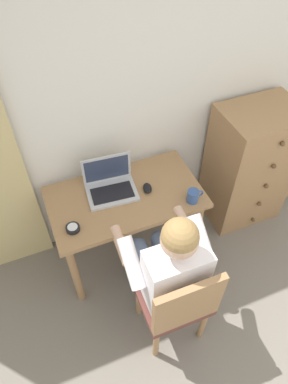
# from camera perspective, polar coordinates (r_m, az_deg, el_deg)

# --- Properties ---
(wall_back) EXTENTS (4.80, 0.05, 2.50)m
(wall_back) POSITION_cam_1_polar(r_m,az_deg,el_deg) (2.49, 5.53, 16.97)
(wall_back) COLOR silver
(wall_back) RESTS_ON ground_plane
(desk) EXTENTS (1.06, 0.60, 0.73)m
(desk) POSITION_cam_1_polar(r_m,az_deg,el_deg) (2.50, -2.99, -2.42)
(desk) COLOR #9E754C
(desk) RESTS_ON ground_plane
(dresser) EXTENTS (0.61, 0.49, 1.08)m
(dresser) POSITION_cam_1_polar(r_m,az_deg,el_deg) (3.00, 16.76, 4.06)
(dresser) COLOR #9E754C
(dresser) RESTS_ON ground_plane
(chair) EXTENTS (0.42, 0.41, 0.89)m
(chair) POSITION_cam_1_polar(r_m,az_deg,el_deg) (2.24, 5.47, -17.47)
(chair) COLOR brown
(chair) RESTS_ON ground_plane
(person_seated) EXTENTS (0.53, 0.59, 1.20)m
(person_seated) POSITION_cam_1_polar(r_m,az_deg,el_deg) (2.15, 3.72, -11.37)
(person_seated) COLOR #6B84AD
(person_seated) RESTS_ON ground_plane
(laptop) EXTENTS (0.36, 0.28, 0.24)m
(laptop) POSITION_cam_1_polar(r_m,az_deg,el_deg) (2.42, -5.56, 1.26)
(laptop) COLOR #B7BABF
(laptop) RESTS_ON desk
(computer_mouse) EXTENTS (0.08, 0.11, 0.03)m
(computer_mouse) POSITION_cam_1_polar(r_m,az_deg,el_deg) (2.43, 0.56, 0.64)
(computer_mouse) COLOR black
(computer_mouse) RESTS_ON desk
(desk_clock) EXTENTS (0.09, 0.09, 0.03)m
(desk_clock) POSITION_cam_1_polar(r_m,az_deg,el_deg) (2.26, -11.58, -5.83)
(desk_clock) COLOR black
(desk_clock) RESTS_ON desk
(coffee_mug) EXTENTS (0.12, 0.08, 0.09)m
(coffee_mug) POSITION_cam_1_polar(r_m,az_deg,el_deg) (2.36, 8.05, -0.65)
(coffee_mug) COLOR #33518C
(coffee_mug) RESTS_ON desk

